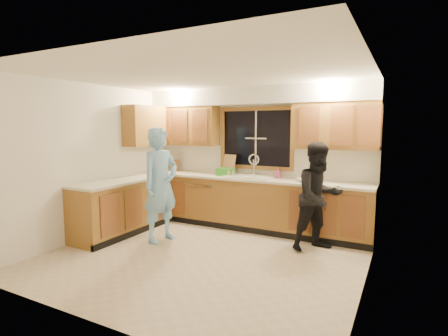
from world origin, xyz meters
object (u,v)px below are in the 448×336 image
at_px(dishwasher, 208,201).
at_px(bowl, 303,180).
at_px(stove, 98,214).
at_px(soap_bottle, 278,173).
at_px(knife_block, 177,165).
at_px(woman, 319,197).
at_px(sink, 249,180).
at_px(dish_crate, 226,172).
at_px(man, 161,185).

xyz_separation_m(dishwasher, bowl, (1.83, -0.06, 0.54)).
distance_m(stove, soap_bottle, 3.08).
bearing_deg(knife_block, woman, -49.76).
relative_size(dishwasher, woman, 0.52).
xyz_separation_m(sink, knife_block, (-1.68, 0.15, 0.17)).
height_order(stove, woman, woman).
distance_m(dishwasher, dish_crate, 0.69).
bearing_deg(soap_bottle, dishwasher, -171.47).
bearing_deg(woman, sink, 108.55).
xyz_separation_m(sink, dishwasher, (-0.85, -0.01, -0.45)).
xyz_separation_m(sink, woman, (1.36, -0.58, -0.07)).
bearing_deg(sink, soap_bottle, 21.37).
height_order(man, soap_bottle, man).
distance_m(dishwasher, knife_block, 1.05).
bearing_deg(woman, bowl, 77.85).
xyz_separation_m(dishwasher, soap_bottle, (1.32, 0.20, 0.60)).
distance_m(stove, woman, 3.41).
xyz_separation_m(knife_block, bowl, (2.67, -0.22, -0.09)).
bearing_deg(stove, knife_block, 86.60).
distance_m(sink, bowl, 0.99).
bearing_deg(man, dish_crate, -8.88).
bearing_deg(knife_block, bowl, -41.01).
bearing_deg(woman, soap_bottle, 91.03).
bearing_deg(bowl, soap_bottle, 153.79).
height_order(sink, soap_bottle, sink).
relative_size(dishwasher, soap_bottle, 4.62).
relative_size(knife_block, dish_crate, 0.79).
bearing_deg(knife_block, man, -99.71).
height_order(soap_bottle, bowl, soap_bottle).
bearing_deg(dishwasher, woman, -14.36).
height_order(dishwasher, man, man).
height_order(sink, woman, woman).
xyz_separation_m(sink, dish_crate, (-0.47, -0.00, 0.12)).
xyz_separation_m(woman, knife_block, (-3.04, 0.73, 0.24)).
distance_m(dishwasher, man, 1.38).
distance_m(sink, dish_crate, 0.49).
distance_m(sink, dishwasher, 0.96).
xyz_separation_m(knife_block, soap_bottle, (2.15, 0.03, -0.03)).
distance_m(dish_crate, soap_bottle, 0.96).
relative_size(man, soap_bottle, 10.16).
distance_m(sink, knife_block, 1.70).
bearing_deg(soap_bottle, bowl, -26.21).
bearing_deg(bowl, dish_crate, 177.32).
xyz_separation_m(stove, soap_bottle, (2.27, 2.01, 0.56)).
relative_size(knife_block, soap_bottle, 1.29).
relative_size(dishwasher, dish_crate, 2.82).
height_order(woman, bowl, woman).
bearing_deg(soap_bottle, dish_crate, -168.80).
relative_size(dishwasher, stove, 0.91).
relative_size(man, dish_crate, 6.19).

